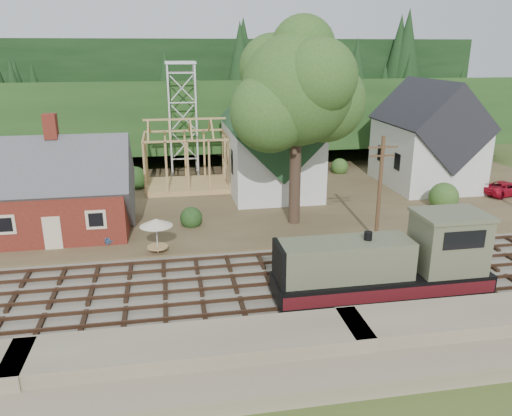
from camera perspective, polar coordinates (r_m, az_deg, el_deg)
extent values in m
plane|color=#384C1E|center=(31.31, 5.32, -8.39)|extent=(140.00, 140.00, 0.00)
cube|color=#7F7259|center=(24.37, 10.80, -17.05)|extent=(64.00, 5.00, 1.60)
cube|color=#726B5B|center=(31.28, 5.32, -8.26)|extent=(64.00, 11.00, 0.16)
cube|color=brown|center=(47.67, -0.36, 1.23)|extent=(64.00, 26.00, 0.30)
cube|color=#1E3F19|center=(70.80, -3.69, 6.61)|extent=(70.00, 28.96, 12.74)
cube|color=black|center=(86.47, -4.92, 8.64)|extent=(80.00, 20.00, 12.00)
cube|color=maroon|center=(40.59, -21.41, -0.02)|extent=(10.00, 7.00, 3.80)
cube|color=#4C4C51|center=(40.09, -21.71, 2.57)|extent=(10.80, 7.41, 7.41)
cube|color=maroon|center=(39.27, -22.43, 8.62)|extent=(0.90, 0.90, 1.80)
cube|color=beige|center=(37.54, -22.24, -2.66)|extent=(1.20, 0.06, 2.40)
cube|color=silver|center=(49.10, 1.55, 5.75)|extent=(8.00, 12.00, 6.40)
cube|color=#1C3D20|center=(48.53, 1.58, 9.45)|extent=(8.40, 12.96, 8.40)
cube|color=silver|center=(42.46, 3.27, 10.94)|extent=(2.40, 2.40, 4.00)
cone|color=#1C3D20|center=(42.18, 3.35, 15.39)|extent=(5.37, 5.37, 2.60)
cube|color=silver|center=(53.72, 18.83, 5.86)|extent=(8.00, 10.00, 6.40)
cube|color=black|center=(53.20, 19.17, 9.23)|extent=(8.40, 10.80, 8.40)
cube|color=tan|center=(50.80, -7.82, 2.58)|extent=(8.00, 6.00, 0.50)
cube|color=tan|center=(49.48, -8.15, 10.03)|extent=(8.00, 0.18, 0.18)
cube|color=silver|center=(54.13, -9.81, 9.65)|extent=(0.18, 0.18, 12.00)
cube|color=silver|center=(54.22, -6.81, 9.80)|extent=(0.18, 0.18, 12.00)
cube|color=silver|center=(56.91, -9.85, 10.04)|extent=(0.18, 0.18, 12.00)
cube|color=silver|center=(56.99, -7.00, 10.18)|extent=(0.18, 0.18, 12.00)
cube|color=silver|center=(55.05, -8.66, 16.12)|extent=(3.20, 3.20, 0.25)
cylinder|color=#38281E|center=(39.43, 4.49, 3.86)|extent=(0.90, 0.90, 8.00)
sphere|color=#335520|center=(38.38, 4.73, 13.32)|extent=(8.40, 8.40, 8.40)
sphere|color=#335520|center=(40.13, 7.85, 11.98)|extent=(6.40, 6.40, 6.40)
sphere|color=#335520|center=(37.26, 1.65, 10.91)|extent=(6.00, 6.00, 6.00)
cylinder|color=#4C331E|center=(36.76, 13.93, 1.85)|extent=(0.28, 0.28, 8.00)
cube|color=#4C331E|center=(36.03, 14.31, 6.75)|extent=(2.20, 0.12, 0.12)
cube|color=#4C331E|center=(36.15, 14.24, 5.81)|extent=(1.80, 0.12, 0.12)
cube|color=black|center=(29.86, 14.04, -9.55)|extent=(12.21, 2.54, 0.36)
cube|color=black|center=(29.54, 14.15, -8.28)|extent=(12.21, 2.95, 1.12)
cube|color=#585941|center=(28.05, 10.20, -5.79)|extent=(7.33, 2.34, 2.14)
cube|color=#585941|center=(30.42, 21.14, -3.70)|extent=(3.66, 2.85, 3.26)
cube|color=#585941|center=(29.88, 21.50, -0.70)|extent=(3.87, 3.05, 0.20)
cube|color=black|center=(29.05, 22.73, -3.40)|extent=(2.44, 0.06, 1.02)
cube|color=#4C1015|center=(28.34, 15.37, -9.57)|extent=(12.21, 0.04, 0.71)
cube|color=#4C1015|center=(30.77, 13.02, -7.10)|extent=(12.21, 0.04, 0.71)
cylinder|color=black|center=(28.04, 12.67, -3.37)|extent=(0.45, 0.45, 0.71)
imported|color=#5B8FC3|center=(38.56, -16.92, -2.57)|extent=(2.78, 3.50, 1.12)
imported|color=#93B27B|center=(43.49, -23.11, -0.96)|extent=(3.52, 2.19, 1.09)
imported|color=red|center=(53.44, 26.66, 2.04)|extent=(5.17, 3.23, 1.33)
cylinder|color=silver|center=(34.81, -11.25, -3.35)|extent=(0.10, 0.10, 2.24)
cylinder|color=tan|center=(35.05, -11.18, -4.36)|extent=(1.42, 1.42, 0.08)
cone|color=beige|center=(34.43, -11.36, -1.62)|extent=(2.24, 2.24, 0.51)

